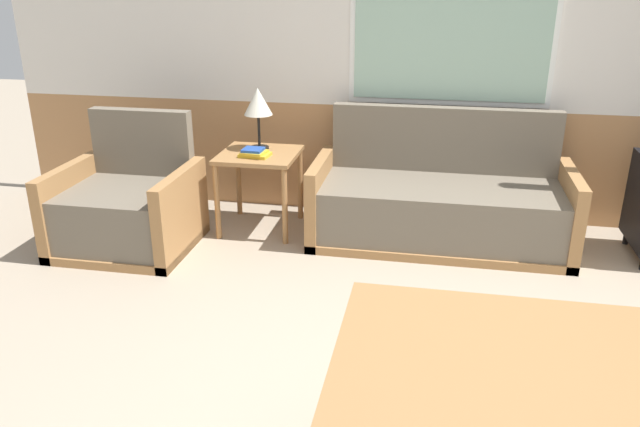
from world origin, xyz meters
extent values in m
cube|color=#AD7A4C|center=(0.00, 2.63, 0.43)|extent=(7.20, 0.06, 0.86)
cube|color=white|center=(-0.09, 2.59, 1.47)|extent=(1.48, 0.01, 1.15)
cube|color=#99BCA8|center=(-0.09, 2.58, 1.47)|extent=(1.40, 0.02, 1.07)
cube|color=#9E7042|center=(-0.09, 2.07, 0.03)|extent=(1.81, 0.78, 0.06)
cube|color=#6B6051|center=(-0.09, 2.05, 0.25)|extent=(1.65, 0.70, 0.38)
cube|color=#6B6051|center=(-0.09, 2.41, 0.68)|extent=(1.65, 0.10, 0.48)
cube|color=#9E7042|center=(-0.95, 2.07, 0.29)|extent=(0.08, 0.78, 0.58)
cube|color=#9E7042|center=(0.78, 2.07, 0.29)|extent=(0.08, 0.78, 0.58)
cube|color=#9E7042|center=(-2.24, 1.57, 0.03)|extent=(0.91, 0.80, 0.06)
cube|color=#6B6051|center=(-2.24, 1.55, 0.25)|extent=(0.75, 0.72, 0.38)
cube|color=#6B6051|center=(-2.24, 1.92, 0.68)|extent=(0.75, 0.10, 0.48)
cube|color=#9E7042|center=(-2.65, 1.57, 0.29)|extent=(0.08, 0.80, 0.58)
cube|color=#9E7042|center=(-1.83, 1.57, 0.29)|extent=(0.08, 0.80, 0.58)
cube|color=#9E7042|center=(-1.41, 2.09, 0.58)|extent=(0.56, 0.56, 0.03)
cylinder|color=#9E7042|center=(-1.67, 1.84, 0.28)|extent=(0.04, 0.04, 0.56)
cylinder|color=#9E7042|center=(-1.16, 1.84, 0.28)|extent=(0.04, 0.04, 0.56)
cylinder|color=#9E7042|center=(-1.67, 2.34, 0.28)|extent=(0.04, 0.04, 0.56)
cylinder|color=#9E7042|center=(-1.16, 2.34, 0.28)|extent=(0.04, 0.04, 0.56)
cylinder|color=black|center=(-1.44, 2.19, 0.60)|extent=(0.14, 0.14, 0.02)
cylinder|color=black|center=(-1.44, 2.19, 0.73)|extent=(0.02, 0.02, 0.24)
cone|color=beige|center=(-1.44, 2.19, 0.95)|extent=(0.21, 0.21, 0.20)
cube|color=gold|center=(-1.42, 2.00, 0.60)|extent=(0.22, 0.17, 0.02)
cube|color=gold|center=(-1.42, 1.99, 0.62)|extent=(0.18, 0.18, 0.02)
cube|color=#234799|center=(-1.43, 1.99, 0.64)|extent=(0.15, 0.14, 0.02)
cube|color=olive|center=(0.44, -0.66, 0.74)|extent=(1.69, 1.10, 0.04)
cylinder|color=olive|center=(-0.35, -0.17, 0.36)|extent=(0.06, 0.06, 0.72)
cylinder|color=black|center=(1.25, 2.29, 0.05)|extent=(0.04, 0.04, 0.10)
camera|label=1|loc=(-0.15, -2.16, 1.84)|focal=35.00mm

